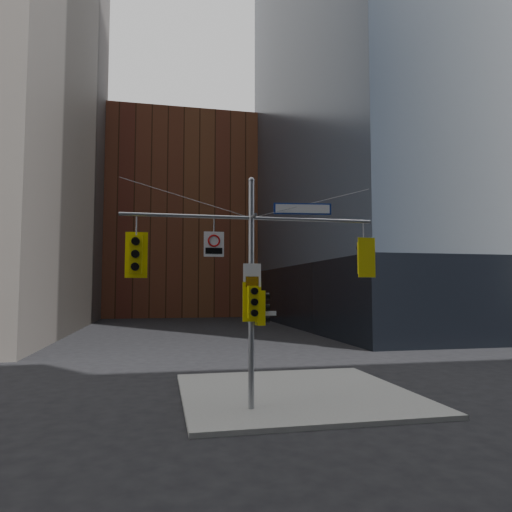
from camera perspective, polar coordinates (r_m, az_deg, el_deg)
name	(u,v)px	position (r m, az deg, el deg)	size (l,w,h in m)	color
ground	(266,434)	(12.78, 1.27, -21.36)	(160.00, 160.00, 0.00)	black
sidewalk_corner	(295,393)	(16.99, 4.94, -16.71)	(8.00, 8.00, 0.15)	gray
podium_ne	(452,296)	(53.59, 23.29, -4.59)	(36.40, 36.40, 6.00)	black
brick_midrise	(180,221)	(70.68, -9.48, 4.29)	(26.00, 20.00, 28.00)	brown
signal_assembly	(251,268)	(14.16, -0.59, -1.56)	(8.00, 0.80, 7.30)	gray
traffic_light_west_arm	(136,254)	(13.95, -14.78, 0.19)	(0.66, 0.52, 1.38)	yellow
traffic_light_east_arm	(364,258)	(15.37, 13.33, -0.22)	(0.62, 0.52, 1.29)	yellow
traffic_light_pole_side	(262,308)	(14.24, 0.69, -6.50)	(0.43, 0.36, 1.08)	yellow
traffic_light_pole_front	(253,302)	(13.89, -0.37, -5.75)	(0.58, 0.45, 1.21)	yellow
street_sign_blade	(302,209)	(14.79, 5.83, 5.89)	(1.86, 0.28, 0.36)	navy
regulatory_sign_arm	(214,243)	(14.01, -5.28, 1.59)	(0.62, 0.07, 0.77)	silver
regulatory_sign_pole	(252,276)	(14.04, -0.50, -2.50)	(0.56, 0.05, 0.73)	silver
street_blade_ew	(265,313)	(14.27, 1.19, -7.19)	(0.70, 0.08, 0.14)	silver
street_blade_ns	(249,321)	(14.63, -0.94, -8.12)	(0.12, 0.73, 0.15)	#145926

